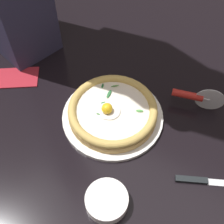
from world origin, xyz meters
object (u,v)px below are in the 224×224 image
(pizza, at_px, (112,112))
(table_knife, at_px, (204,181))
(side_bowl, at_px, (107,201))
(pizza_cutter, at_px, (195,97))
(folded_napkin, at_px, (17,77))

(pizza, xyz_separation_m, table_knife, (-0.31, 0.06, -0.03))
(pizza, bearing_deg, side_bowl, 116.37)
(pizza, xyz_separation_m, side_bowl, (-0.11, 0.23, -0.02))
(pizza_cutter, bearing_deg, side_bowl, 78.54)
(table_knife, xyz_separation_m, folded_napkin, (0.67, -0.05, 0.00))
(pizza, distance_m, pizza_cutter, 0.26)
(side_bowl, height_order, folded_napkin, side_bowl)
(pizza, height_order, side_bowl, pizza)
(pizza, relative_size, table_knife, 1.28)
(side_bowl, xyz_separation_m, folded_napkin, (0.47, -0.22, -0.01))
(pizza_cutter, xyz_separation_m, table_knife, (-0.11, 0.22, -0.04))
(pizza, distance_m, side_bowl, 0.26)
(table_knife, distance_m, folded_napkin, 0.67)
(pizza_cutter, xyz_separation_m, folded_napkin, (0.55, 0.18, -0.04))
(side_bowl, distance_m, pizza_cutter, 0.41)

